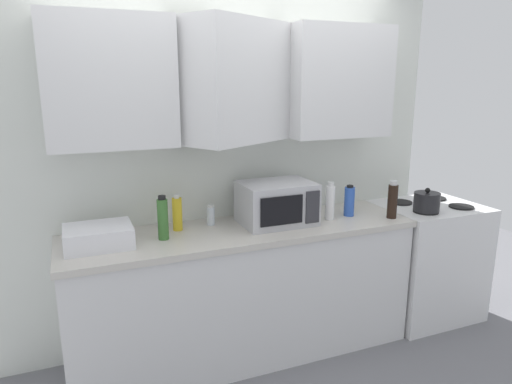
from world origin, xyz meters
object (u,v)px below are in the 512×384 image
object	(u,v)px
dish_rack	(98,236)
bottle_clear_tall	(211,215)
bottle_blue_cleaner	(349,201)
bottle_yellow_mustard	(177,214)
bottle_green_oil	(163,218)
kettle	(427,202)
bottle_soy_dark	(392,200)
stove_range	(425,260)
microwave	(277,203)
bottle_white_jar	(330,202)

from	to	relation	value
dish_rack	bottle_clear_tall	bearing A→B (deg)	11.48
bottle_blue_cleaner	bottle_yellow_mustard	bearing A→B (deg)	173.41
bottle_green_oil	kettle	bearing A→B (deg)	-4.26
bottle_blue_cleaner	bottle_green_oil	world-z (taller)	bottle_green_oil
bottle_soy_dark	bottle_clear_tall	bearing A→B (deg)	165.06
bottle_clear_tall	bottle_soy_dark	bearing A→B (deg)	-14.94
bottle_yellow_mustard	dish_rack	bearing A→B (deg)	-166.20
stove_range	bottle_clear_tall	world-z (taller)	bottle_clear_tall
bottle_soy_dark	bottle_green_oil	world-z (taller)	bottle_green_oil
microwave	bottle_blue_cleaner	world-z (taller)	microwave
microwave	stove_range	bearing A→B (deg)	-1.61
microwave	dish_rack	size ratio (longest dim) A/B	1.26
bottle_white_jar	bottle_clear_tall	bearing A→B (deg)	166.56
kettle	microwave	size ratio (longest dim) A/B	0.38
bottle_clear_tall	bottle_green_oil	size ratio (longest dim) A/B	0.50
bottle_yellow_mustard	microwave	bearing A→B (deg)	-9.12
bottle_soy_dark	bottle_white_jar	bearing A→B (deg)	162.26
bottle_clear_tall	bottle_white_jar	distance (m)	0.82
dish_rack	bottle_yellow_mustard	world-z (taller)	bottle_yellow_mustard
dish_rack	bottle_soy_dark	bearing A→B (deg)	-5.26
microwave	bottle_yellow_mustard	distance (m)	0.66
bottle_blue_cleaner	bottle_white_jar	distance (m)	0.18
dish_rack	bottle_soy_dark	size ratio (longest dim) A/B	1.43
dish_rack	kettle	bearing A→B (deg)	-4.05
bottle_blue_cleaner	bottle_clear_tall	world-z (taller)	bottle_blue_cleaner
bottle_green_oil	bottle_blue_cleaner	bearing A→B (deg)	0.06
microwave	bottle_clear_tall	world-z (taller)	microwave
bottle_blue_cleaner	bottle_green_oil	xyz separation A→B (m)	(-1.32, -0.00, 0.02)
kettle	dish_rack	bearing A→B (deg)	175.95
stove_range	bottle_white_jar	world-z (taller)	bottle_white_jar
microwave	bottle_blue_cleaner	xyz separation A→B (m)	(0.55, -0.03, -0.03)
bottle_white_jar	dish_rack	bearing A→B (deg)	178.33
kettle	bottle_yellow_mustard	xyz separation A→B (m)	(-1.77, 0.28, 0.03)
kettle	bottle_green_oil	bearing A→B (deg)	175.74
stove_range	dish_rack	bearing A→B (deg)	179.53
microwave	bottle_white_jar	bearing A→B (deg)	-9.09
stove_range	bottle_yellow_mustard	size ratio (longest dim) A/B	3.88
bottle_clear_tall	bottle_green_oil	world-z (taller)	bottle_green_oil
microwave	bottle_green_oil	world-z (taller)	microwave
kettle	bottle_blue_cleaner	xyz separation A→B (m)	(-0.57, 0.14, 0.03)
bottle_soy_dark	bottle_white_jar	distance (m)	0.44
bottle_blue_cleaner	bottle_white_jar	size ratio (longest dim) A/B	0.84
bottle_soy_dark	bottle_yellow_mustard	size ratio (longest dim) A/B	1.13
dish_rack	bottle_white_jar	size ratio (longest dim) A/B	1.44
bottle_blue_cleaner	bottle_yellow_mustard	xyz separation A→B (m)	(-1.20, 0.14, 0.00)
dish_rack	bottle_clear_tall	world-z (taller)	bottle_clear_tall
microwave	bottle_yellow_mustard	world-z (taller)	microwave
bottle_white_jar	bottle_blue_cleaner	bearing A→B (deg)	8.51
bottle_soy_dark	bottle_clear_tall	world-z (taller)	bottle_soy_dark
stove_range	dish_rack	world-z (taller)	dish_rack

